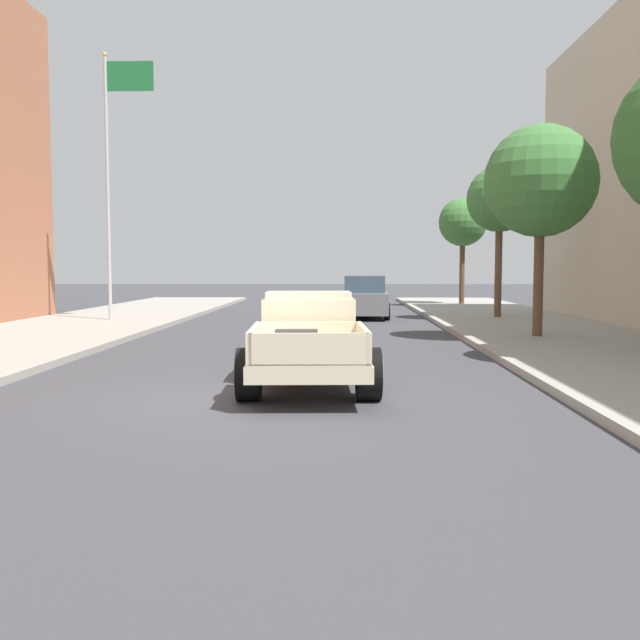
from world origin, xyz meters
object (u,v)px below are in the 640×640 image
street_tree_second (541,182)px  street_tree_third (500,200)px  car_background_grey (364,298)px  hotrod_truck_cream (308,340)px  flagpole (114,157)px  street_tree_farthest (463,223)px

street_tree_second → street_tree_third: bearing=85.8°
car_background_grey → street_tree_third: street_tree_third is taller
hotrod_truck_cream → street_tree_third: 16.08m
flagpole → street_tree_farthest: bearing=38.4°
car_background_grey → hotrod_truck_cream: bearing=-95.4°
car_background_grey → street_tree_second: bearing=-63.3°
street_tree_farthest → hotrod_truck_cream: bearing=-105.6°
street_tree_second → flagpole: bearing=157.2°
hotrod_truck_cream → street_tree_third: bearing=66.0°
street_tree_second → street_tree_third: street_tree_second is taller
flagpole → street_tree_farthest: 17.79m
hotrod_truck_cream → street_tree_farthest: bearing=74.4°
street_tree_second → street_tree_third: size_ratio=1.01×
hotrod_truck_cream → flagpole: (-7.30, 12.53, 5.02)m
hotrod_truck_cream → flagpole: 15.34m
street_tree_third → hotrod_truck_cream: bearing=-114.0°
street_tree_second → hotrod_truck_cream: bearing=-129.7°
flagpole → car_background_grey: bearing=19.7°
street_tree_third → street_tree_farthest: bearing=88.6°
street_tree_second → car_background_grey: bearing=116.7°
street_tree_second → street_tree_farthest: (0.76, 16.51, -0.09)m
hotrod_truck_cream → flagpole: size_ratio=0.55×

